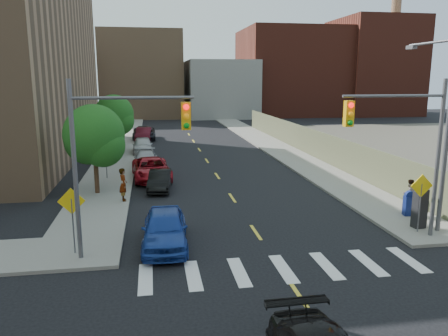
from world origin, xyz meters
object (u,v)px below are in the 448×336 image
object	(u,v)px
parked_car_black	(160,180)
payphone	(420,208)
parked_car_red	(151,169)
parked_car_silver	(146,159)
parked_car_blue	(165,228)
pedestrian_east	(409,194)
parked_car_maroon	(144,135)
parked_car_grey	(144,133)
mailbox	(409,203)
pedestrian_west	(123,185)
parked_car_white	(143,145)

from	to	relation	value
parked_car_black	payphone	bearing A→B (deg)	-33.33
parked_car_red	parked_car_silver	distance (m)	4.46
parked_car_blue	pedestrian_east	bearing A→B (deg)	15.13
parked_car_maroon	parked_car_black	bearing A→B (deg)	-82.85
parked_car_maroon	parked_car_grey	distance (m)	1.60
mailbox	pedestrian_east	xyz separation A→B (m)	(0.71, 1.16, 0.17)
payphone	parked_car_grey	bearing A→B (deg)	106.00
parked_car_silver	pedestrian_east	world-z (taller)	pedestrian_east
parked_car_black	parked_car_maroon	world-z (taller)	parked_car_maroon
parked_car_grey	mailbox	xyz separation A→B (m)	(13.67, -31.51, 0.01)
parked_car_red	payphone	xyz separation A→B (m)	(12.28, -12.65, 0.32)
parked_car_maroon	parked_car_blue	bearing A→B (deg)	-83.87
parked_car_black	parked_car_maroon	bearing A→B (deg)	99.18
parked_car_blue	pedestrian_east	xyz separation A→B (m)	(13.08, 2.94, 0.15)
parked_car_grey	pedestrian_east	world-z (taller)	pedestrian_east
parked_car_black	parked_car_grey	xyz separation A→B (m)	(-1.30, 23.69, 0.13)
parked_car_red	parked_car_silver	world-z (taller)	parked_car_red
parked_car_silver	pedestrian_west	distance (m)	10.25
parked_car_silver	parked_car_maroon	distance (m)	14.58
parked_car_red	parked_car_maroon	bearing A→B (deg)	87.47
parked_car_red	payphone	world-z (taller)	payphone
parked_car_silver	payphone	world-z (taller)	payphone
parked_car_maroon	mailbox	distance (m)	32.88
parked_car_silver	pedestrian_east	xyz separation A→B (m)	(14.02, -14.16, 0.30)
payphone	pedestrian_east	world-z (taller)	payphone
parked_car_silver	mailbox	bearing A→B (deg)	-49.28
parked_car_silver	mailbox	xyz separation A→B (m)	(13.31, -15.33, 0.13)
parked_car_blue	parked_car_silver	xyz separation A→B (m)	(-0.94, 17.11, -0.15)
parked_car_black	mailbox	bearing A→B (deg)	-26.47
parked_car_blue	parked_car_grey	world-z (taller)	parked_car_blue
parked_car_blue	pedestrian_east	world-z (taller)	pedestrian_east
parked_car_silver	parked_car_grey	size ratio (longest dim) A/B	0.81
parked_car_silver	parked_car_grey	world-z (taller)	parked_car_grey
parked_car_white	parked_car_blue	bearing A→B (deg)	-88.12
parked_car_maroon	pedestrian_west	bearing A→B (deg)	-88.07
parked_car_grey	parked_car_maroon	bearing A→B (deg)	-90.37
parked_car_black	payphone	world-z (taller)	payphone
parked_car_white	pedestrian_east	world-z (taller)	pedestrian_east
parked_car_grey	pedestrian_east	size ratio (longest dim) A/B	3.48
parked_car_red	payphone	bearing A→B (deg)	-50.74
parked_car_red	mailbox	xyz separation A→B (m)	(12.89, -10.89, 0.02)
parked_car_blue	parked_car_grey	xyz separation A→B (m)	(-1.30, 33.28, -0.03)
parked_car_black	mailbox	distance (m)	14.63
parked_car_blue	parked_car_red	xyz separation A→B (m)	(-0.52, 12.67, -0.04)
mailbox	pedestrian_east	distance (m)	1.37
pedestrian_west	parked_car_maroon	bearing A→B (deg)	-12.27
parked_car_white	parked_car_maroon	bearing A→B (deg)	88.73
mailbox	parked_car_black	bearing A→B (deg)	155.19
parked_car_white	payphone	bearing A→B (deg)	-62.28
parked_car_blue	pedestrian_east	size ratio (longest dim) A/B	2.94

